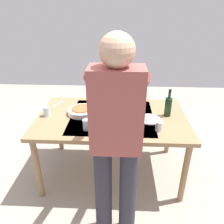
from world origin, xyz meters
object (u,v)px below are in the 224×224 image
(wine_bottle, at_px, (168,106))
(dinner_plate_near, at_px, (149,119))
(water_cup_near_left, at_px, (86,125))
(person_server, at_px, (116,137))
(water_cup_near_right, at_px, (159,126))
(serving_bowl_pasta, at_px, (82,111))
(water_cup_far_left, at_px, (47,111))
(wine_glass_left, at_px, (118,94))
(chair_near, at_px, (124,102))
(dining_table, at_px, (112,122))
(side_bowl_salad, at_px, (107,113))

(wine_bottle, distance_m, dinner_plate_near, 0.25)
(wine_bottle, height_order, water_cup_near_left, wine_bottle)
(person_server, xyz_separation_m, water_cup_near_left, (0.29, -0.46, -0.17))
(water_cup_near_right, bearing_deg, wine_bottle, -113.22)
(water_cup_near_left, height_order, serving_bowl_pasta, water_cup_near_left)
(wine_bottle, relative_size, water_cup_far_left, 2.81)
(person_server, distance_m, water_cup_far_left, 1.06)
(water_cup_far_left, distance_m, dinner_plate_near, 1.08)
(wine_bottle, relative_size, wine_glass_left, 1.96)
(chair_near, bearing_deg, person_server, 87.86)
(water_cup_near_right, distance_m, water_cup_far_left, 1.17)
(chair_near, bearing_deg, dining_table, 81.65)
(water_cup_near_left, bearing_deg, wine_bottle, -158.36)
(water_cup_far_left, bearing_deg, chair_near, -132.73)
(water_cup_near_right, bearing_deg, water_cup_near_left, 1.10)
(dining_table, xyz_separation_m, chair_near, (-0.13, -0.86, -0.14))
(dinner_plate_near, bearing_deg, dining_table, -8.60)
(wine_bottle, bearing_deg, dinner_plate_near, 26.83)
(chair_near, height_order, person_server, person_server)
(dinner_plate_near, bearing_deg, water_cup_far_left, -1.80)
(side_bowl_salad, bearing_deg, dinner_plate_near, 172.48)
(dining_table, xyz_separation_m, serving_bowl_pasta, (0.33, -0.05, 0.10))
(water_cup_near_right, height_order, side_bowl_salad, water_cup_near_right)
(chair_near, distance_m, wine_glass_left, 0.58)
(water_cup_near_right, relative_size, serving_bowl_pasta, 0.32)
(serving_bowl_pasta, bearing_deg, wine_glass_left, -139.02)
(chair_near, xyz_separation_m, wine_glass_left, (0.08, 0.48, 0.32))
(wine_bottle, bearing_deg, wine_glass_left, -32.13)
(dining_table, relative_size, person_server, 0.94)
(wine_glass_left, xyz_separation_m, dinner_plate_near, (-0.34, 0.44, -0.10))
(wine_bottle, distance_m, side_bowl_salad, 0.65)
(person_server, relative_size, side_bowl_salad, 9.38)
(dining_table, height_order, side_bowl_salad, side_bowl_salad)
(dining_table, height_order, wine_glass_left, wine_glass_left)
(serving_bowl_pasta, distance_m, dinner_plate_near, 0.73)
(dinner_plate_near, bearing_deg, serving_bowl_pasta, -8.44)
(chair_near, bearing_deg, wine_bottle, 119.35)
(side_bowl_salad, bearing_deg, water_cup_far_left, 2.18)
(serving_bowl_pasta, xyz_separation_m, dinner_plate_near, (-0.72, 0.11, -0.03))
(dining_table, bearing_deg, water_cup_near_left, 51.04)
(dining_table, bearing_deg, water_cup_far_left, 2.05)
(chair_near, relative_size, side_bowl_salad, 5.06)
(water_cup_near_left, bearing_deg, dinner_plate_near, -160.11)
(side_bowl_salad, bearing_deg, wine_glass_left, -105.22)
(person_server, height_order, water_cup_near_right, person_server)
(serving_bowl_pasta, bearing_deg, water_cup_far_left, 11.37)
(wine_bottle, bearing_deg, dining_table, 4.06)
(person_server, relative_size, dinner_plate_near, 7.34)
(wine_glass_left, bearing_deg, side_bowl_salad, 74.78)
(person_server, bearing_deg, side_bowl_salad, -80.85)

